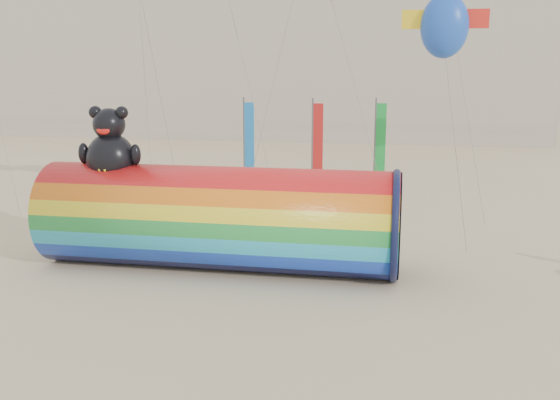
# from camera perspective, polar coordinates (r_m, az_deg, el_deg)

# --- Properties ---
(ground) EXTENTS (160.00, 160.00, 0.00)m
(ground) POSITION_cam_1_polar(r_m,az_deg,el_deg) (20.54, -2.16, -7.37)
(ground) COLOR #CCB58C
(ground) RESTS_ON ground
(hotel_building) EXTENTS (60.40, 15.40, 20.60)m
(hotel_building) POSITION_cam_1_polar(r_m,az_deg,el_deg) (66.96, -3.61, 14.94)
(hotel_building) COLOR #B7AD99
(hotel_building) RESTS_ON ground
(windsock_assembly) EXTENTS (12.19, 3.71, 5.62)m
(windsock_assembly) POSITION_cam_1_polar(r_m,az_deg,el_deg) (21.45, -5.66, -1.39)
(windsock_assembly) COLOR red
(windsock_assembly) RESTS_ON ground
(festival_banners) EXTENTS (8.06, 0.87, 5.20)m
(festival_banners) POSITION_cam_1_polar(r_m,az_deg,el_deg) (35.33, 3.13, 5.18)
(festival_banners) COLOR #59595E
(festival_banners) RESTS_ON ground
(beachgoers) EXTENTS (70.96, 49.71, 1.77)m
(beachgoers) POSITION_cam_1_polar(r_m,az_deg,el_deg) (12.39, 10.25, -16.91)
(beachgoers) COLOR #33333F
(beachgoers) RESTS_ON ground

